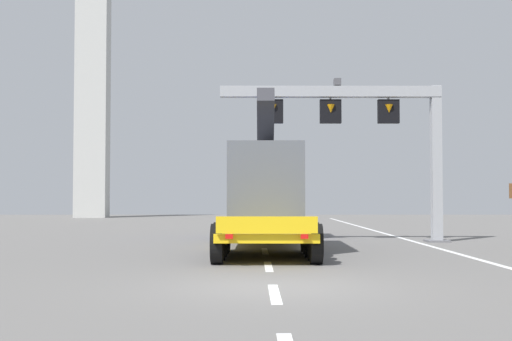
{
  "coord_description": "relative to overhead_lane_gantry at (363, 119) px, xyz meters",
  "views": [
    {
      "loc": [
        -0.39,
        -13.85,
        1.83
      ],
      "look_at": [
        -0.26,
        11.51,
        2.82
      ],
      "focal_mm": 47.69,
      "sensor_mm": 36.0,
      "label": 1
    }
  ],
  "objects": [
    {
      "name": "heavy_haul_truck_yellow",
      "position": [
        -4.02,
        -1.69,
        -3.03
      ],
      "size": [
        3.14,
        14.09,
        5.3
      ],
      "color": "yellow",
      "rests_on": "ground"
    },
    {
      "name": "ground",
      "position": [
        -4.11,
        -13.76,
        -5.02
      ],
      "size": [
        112.0,
        112.0,
        0.0
      ],
      "primitive_type": "plane",
      "color": "slate"
    },
    {
      "name": "edge_line_right",
      "position": [
        2.09,
        -1.76,
        -5.02
      ],
      "size": [
        0.2,
        63.0,
        0.01
      ],
      "primitive_type": "cube",
      "color": "silver",
      "rests_on": "ground"
    },
    {
      "name": "overhead_lane_gantry",
      "position": [
        0.0,
        0.0,
        0.0
      ],
      "size": [
        9.27,
        0.9,
        6.67
      ],
      "color": "#9EA0A5",
      "rests_on": "ground"
    },
    {
      "name": "lane_markings",
      "position": [
        -4.08,
        2.81,
        -5.02
      ],
      "size": [
        0.2,
        47.75,
        0.01
      ],
      "color": "silver",
      "rests_on": "ground"
    }
  ]
}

